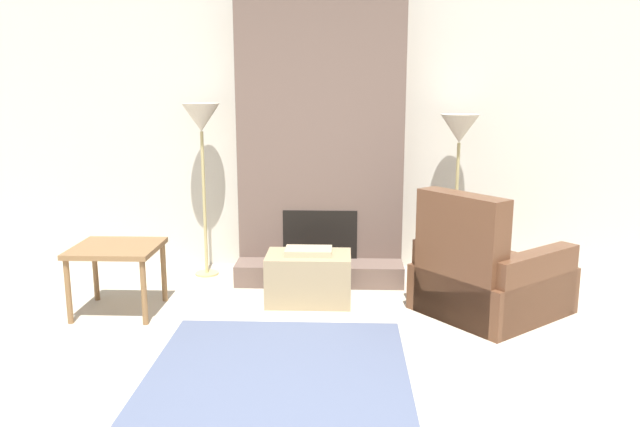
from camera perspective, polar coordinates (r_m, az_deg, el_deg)
name	(u,v)px	position (r m, az deg, el deg)	size (l,w,h in m)	color
wall_back	(322,137)	(6.13, 0.16, 7.05)	(7.09, 0.06, 2.60)	beige
fireplace	(321,147)	(5.88, 0.07, 6.12)	(1.53, 0.75, 2.60)	brown
ottoman	(309,277)	(5.25, -1.04, -5.84)	(0.70, 0.45, 0.47)	#998460
armchair	(485,279)	(5.16, 14.87, -5.81)	(1.37, 1.35, 1.01)	brown
side_table	(117,255)	(5.22, -18.11, -3.60)	(0.66, 0.61, 0.55)	brown
floor_lamp_left	(201,125)	(5.89, -10.80, 7.95)	(0.35, 0.35, 1.63)	tan
floor_lamp_right	(459,136)	(5.85, 12.62, 6.96)	(0.35, 0.35, 1.54)	tan
area_rug	(278,370)	(4.14, -3.82, -14.11)	(1.66, 1.63, 0.01)	#4C5670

